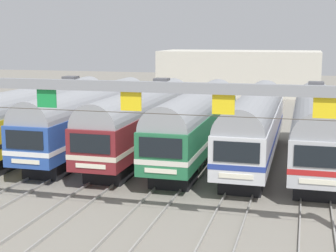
{
  "coord_description": "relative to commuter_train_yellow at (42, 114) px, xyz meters",
  "views": [
    {
      "loc": [
        8.9,
        -33.62,
        8.32
      ],
      "look_at": [
        0.67,
        -2.8,
        2.71
      ],
      "focal_mm": 54.99,
      "sensor_mm": 36.0,
      "label": 1
    }
  ],
  "objects": [
    {
      "name": "commuter_train_silver",
      "position": [
        15.5,
        -0.0,
        -0.0
      ],
      "size": [
        2.88,
        18.06,
        4.77
      ],
      "color": "silver",
      "rests_on": "ground"
    },
    {
      "name": "commuter_train_stainless",
      "position": [
        19.37,
        0.0,
        0.0
      ],
      "size": [
        2.88,
        18.06,
        5.05
      ],
      "color": "#B2B5BA",
      "rests_on": "ground"
    },
    {
      "name": "maintenance_building",
      "position": [
        9.43,
        40.63,
        0.41
      ],
      "size": [
        22.32,
        10.0,
        6.19
      ],
      "primitive_type": "cube",
      "color": "beige",
      "rests_on": "ground"
    },
    {
      "name": "commuter_train_maroon",
      "position": [
        7.75,
        0.0,
        0.0
      ],
      "size": [
        2.88,
        18.06,
        5.05
      ],
      "color": "maroon",
      "rests_on": "ground"
    },
    {
      "name": "catenary_gantry",
      "position": [
        9.69,
        -13.5,
        2.64
      ],
      "size": [
        24.61,
        0.44,
        6.97
      ],
      "color": "gray",
      "rests_on": "ground"
    },
    {
      "name": "commuter_train_blue",
      "position": [
        3.87,
        -0.0,
        -0.0
      ],
      "size": [
        2.88,
        18.06,
        4.77
      ],
      "color": "#284C9E",
      "rests_on": "ground"
    },
    {
      "name": "ground_plane",
      "position": [
        9.69,
        0.0,
        -2.69
      ],
      "size": [
        160.0,
        160.0,
        0.0
      ],
      "primitive_type": "plane",
      "color": "gray"
    },
    {
      "name": "track_bed",
      "position": [
        9.69,
        17.0,
        -2.61
      ],
      "size": [
        20.88,
        70.0,
        0.15
      ],
      "color": "gray",
      "rests_on": "ground"
    },
    {
      "name": "commuter_train_green",
      "position": [
        11.62,
        -0.0,
        -0.0
      ],
      "size": [
        2.88,
        18.06,
        4.77
      ],
      "color": "#236B42",
      "rests_on": "ground"
    },
    {
      "name": "commuter_train_yellow",
      "position": [
        0.0,
        0.0,
        0.0
      ],
      "size": [
        2.88,
        18.06,
        5.05
      ],
      "color": "gold",
      "rests_on": "ground"
    }
  ]
}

